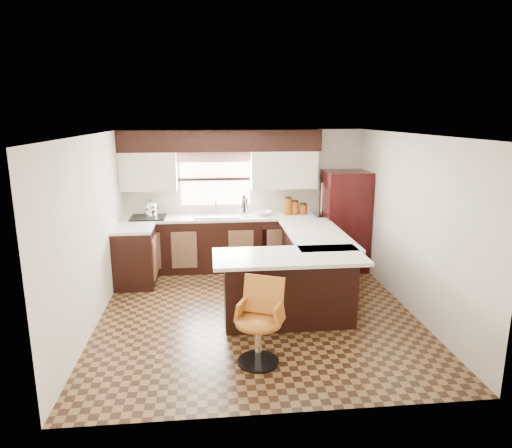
{
  "coord_description": "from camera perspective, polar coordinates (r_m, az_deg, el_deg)",
  "views": [
    {
      "loc": [
        -0.61,
        -5.78,
        2.63
      ],
      "look_at": [
        0.04,
        0.45,
        1.14
      ],
      "focal_mm": 32.0,
      "sensor_mm": 36.0,
      "label": 1
    }
  ],
  "objects": [
    {
      "name": "cooktop",
      "position": [
        7.91,
        -13.33,
        0.81
      ],
      "size": [
        0.58,
        0.5,
        0.02
      ],
      "primitive_type": "cube",
      "color": "black",
      "rests_on": "counter_back"
    },
    {
      "name": "peninsula_long",
      "position": [
        6.94,
        7.0,
        -5.04
      ],
      "size": [
        0.6,
        1.95,
        0.9
      ],
      "primitive_type": "cube",
      "color": "black",
      "rests_on": "floor"
    },
    {
      "name": "sink",
      "position": [
        7.84,
        -4.98,
        1.04
      ],
      "size": [
        0.75,
        0.45,
        0.03
      ],
      "primitive_type": "cube",
      "color": "#B2B2B7",
      "rests_on": "counter_back"
    },
    {
      "name": "wall_left",
      "position": [
        6.14,
        -19.78,
        -0.9
      ],
      "size": [
        0.0,
        4.4,
        4.4
      ],
      "primitive_type": "plane",
      "rotation": [
        1.57,
        0.0,
        1.57
      ],
      "color": "beige",
      "rests_on": "floor"
    },
    {
      "name": "dishwasher",
      "position": [
        7.81,
        2.88,
        -3.0
      ],
      "size": [
        0.58,
        0.03,
        0.78
      ],
      "primitive_type": "cube",
      "color": "black",
      "rests_on": "floor"
    },
    {
      "name": "mixing_bowl",
      "position": [
        7.91,
        0.9,
        1.36
      ],
      "size": [
        0.37,
        0.37,
        0.07
      ],
      "primitive_type": "imported",
      "rotation": [
        0.0,
        0.0,
        0.3
      ],
      "color": "white",
      "rests_on": "counter_back"
    },
    {
      "name": "wall_front",
      "position": [
        3.91,
        3.55,
        -8.14
      ],
      "size": [
        4.4,
        0.0,
        4.4
      ],
      "primitive_type": "plane",
      "rotation": [
        -1.57,
        0.0,
        0.0
      ],
      "color": "beige",
      "rests_on": "floor"
    },
    {
      "name": "canister_med",
      "position": [
        8.0,
        4.87,
        2.0
      ],
      "size": [
        0.13,
        0.13,
        0.22
      ],
      "primitive_type": "cylinder",
      "color": "#7D3A0C",
      "rests_on": "counter_back"
    },
    {
      "name": "wall_right",
      "position": [
        6.55,
        18.72,
        0.04
      ],
      "size": [
        0.0,
        4.4,
        4.4
      ],
      "primitive_type": "plane",
      "rotation": [
        1.57,
        0.0,
        -1.57
      ],
      "color": "beige",
      "rests_on": "floor"
    },
    {
      "name": "soffit",
      "position": [
        7.82,
        -4.44,
        10.34
      ],
      "size": [
        3.4,
        0.35,
        0.36
      ],
      "primitive_type": "cube",
      "color": "black",
      "rests_on": "wall_back"
    },
    {
      "name": "bar_chair",
      "position": [
        4.99,
        0.29,
        -12.32
      ],
      "size": [
        0.66,
        0.66,
        0.93
      ],
      "primitive_type": null,
      "rotation": [
        0.0,
        0.0,
        -0.42
      ],
      "color": "#B3641E",
      "rests_on": "floor"
    },
    {
      "name": "counter_left",
      "position": [
        7.33,
        -15.08,
        -0.55
      ],
      "size": [
        0.6,
        0.7,
        0.04
      ],
      "primitive_type": "cube",
      "color": "silver",
      "rests_on": "base_cab_left"
    },
    {
      "name": "canister_large",
      "position": [
        7.97,
        4.03,
        2.18
      ],
      "size": [
        0.14,
        0.14,
        0.28
      ],
      "primitive_type": "cylinder",
      "color": "#7D3A0C",
      "rests_on": "counter_back"
    },
    {
      "name": "base_cab_left",
      "position": [
        7.46,
        -14.86,
        -4.08
      ],
      "size": [
        0.6,
        0.7,
        0.9
      ],
      "primitive_type": "cube",
      "color": "black",
      "rests_on": "floor"
    },
    {
      "name": "upper_cab_right",
      "position": [
        7.97,
        3.47,
        6.8
      ],
      "size": [
        1.14,
        0.35,
        0.64
      ],
      "primitive_type": "cube",
      "color": "beige",
      "rests_on": "wall_back"
    },
    {
      "name": "percolator",
      "position": [
        7.85,
        -1.49,
        2.2
      ],
      "size": [
        0.13,
        0.13,
        0.32
      ],
      "primitive_type": "cylinder",
      "color": "silver",
      "rests_on": "counter_back"
    },
    {
      "name": "kettle",
      "position": [
        7.87,
        -12.99,
        1.95
      ],
      "size": [
        0.22,
        0.22,
        0.29
      ],
      "primitive_type": null,
      "color": "silver",
      "rests_on": "cooktop"
    },
    {
      "name": "counter_pen_long",
      "position": [
        6.81,
        7.52,
        -1.25
      ],
      "size": [
        0.84,
        1.95,
        0.04
      ],
      "primitive_type": "cube",
      "color": "silver",
      "rests_on": "peninsula_long"
    },
    {
      "name": "wall_back",
      "position": [
        8.13,
        -1.53,
        3.26
      ],
      "size": [
        4.4,
        0.0,
        4.4
      ],
      "primitive_type": "plane",
      "rotation": [
        1.57,
        0.0,
        0.0
      ],
      "color": "beige",
      "rests_on": "floor"
    },
    {
      "name": "floor",
      "position": [
        6.38,
        0.11,
        -10.95
      ],
      "size": [
        4.4,
        4.4,
        0.0
      ],
      "primitive_type": "plane",
      "color": "#49301A",
      "rests_on": "ground"
    },
    {
      "name": "counter_pen_return",
      "position": [
        5.69,
        4.14,
        -4.12
      ],
      "size": [
        1.89,
        0.84,
        0.04
      ],
      "primitive_type": "cube",
      "color": "silver",
      "rests_on": "peninsula_return"
    },
    {
      "name": "base_cab_back",
      "position": [
        7.99,
        -4.55,
        -2.5
      ],
      "size": [
        3.3,
        0.6,
        0.9
      ],
      "primitive_type": "cube",
      "color": "black",
      "rests_on": "floor"
    },
    {
      "name": "window_pane",
      "position": [
        8.04,
        -5.1,
        5.61
      ],
      "size": [
        1.2,
        0.02,
        0.9
      ],
      "primitive_type": "cube",
      "color": "white",
      "rests_on": "wall_back"
    },
    {
      "name": "counter_back",
      "position": [
        7.87,
        -4.61,
        0.81
      ],
      "size": [
        3.3,
        0.6,
        0.04
      ],
      "primitive_type": "cube",
      "color": "silver",
      "rests_on": "base_cab_back"
    },
    {
      "name": "valance",
      "position": [
        7.95,
        -5.16,
        8.36
      ],
      "size": [
        1.3,
        0.06,
        0.18
      ],
      "primitive_type": "cube",
      "color": "#D19B93",
      "rests_on": "wall_back"
    },
    {
      "name": "refrigerator",
      "position": [
        8.05,
        11.0,
        0.43
      ],
      "size": [
        0.74,
        0.71,
        1.72
      ],
      "primitive_type": "cube",
      "color": "black",
      "rests_on": "floor"
    },
    {
      "name": "ceiling",
      "position": [
        5.82,
        0.12,
        11.11
      ],
      "size": [
        4.4,
        4.4,
        0.0
      ],
      "primitive_type": "plane",
      "rotation": [
        3.14,
        0.0,
        0.0
      ],
      "color": "silver",
      "rests_on": "wall_back"
    },
    {
      "name": "peninsula_return",
      "position": [
        5.94,
        4.11,
        -8.2
      ],
      "size": [
        1.65,
        0.6,
        0.9
      ],
      "primitive_type": "cube",
      "color": "black",
      "rests_on": "floor"
    },
    {
      "name": "canister_small",
      "position": [
        8.03,
        5.91,
        1.82
      ],
      "size": [
        0.14,
        0.14,
        0.17
      ],
      "primitive_type": "cylinder",
      "color": "#7D3A0C",
      "rests_on": "counter_back"
    },
    {
      "name": "upper_cab_left",
      "position": [
        7.92,
        -13.28,
        6.44
      ],
      "size": [
        0.94,
        0.35,
        0.64
      ],
      "primitive_type": "cube",
      "color": "beige",
      "rests_on": "wall_back"
    }
  ]
}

